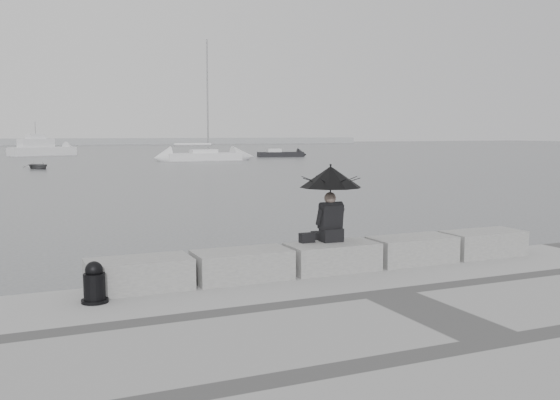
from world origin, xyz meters
name	(u,v)px	position (x,y,z in m)	size (l,w,h in m)	color
ground	(320,293)	(0.00, 0.00, 0.00)	(360.00, 360.00, 0.00)	#4D4F52
stone_block_far_left	(139,275)	(-3.40, -0.45, 0.75)	(1.60, 0.80, 0.50)	slate
stone_block_left	(242,265)	(-1.70, -0.45, 0.75)	(1.60, 0.80, 0.50)	slate
stone_block_centre	(332,257)	(0.00, -0.45, 0.75)	(1.60, 0.80, 0.50)	slate
stone_block_right	(412,250)	(1.70, -0.45, 0.75)	(1.60, 0.80, 0.50)	slate
stone_block_far_right	(483,244)	(3.40, -0.45, 0.75)	(1.60, 0.80, 0.50)	slate
seated_person	(331,186)	(0.06, -0.26, 1.99)	(1.11, 1.11, 1.39)	black
bag	(307,238)	(-0.38, -0.20, 1.08)	(0.26, 0.15, 0.17)	black
mooring_bollard	(94,286)	(-4.13, -0.93, 0.76)	(0.39, 0.39, 0.61)	black
sailboat_right	(204,156)	(14.25, 54.68, 0.52)	(8.03, 2.65, 12.90)	silver
motor_cruiser	(42,149)	(-0.81, 77.82, 0.89)	(8.73, 5.65, 4.50)	silver
small_motorboat	(280,154)	(26.04, 60.97, 0.32)	(5.83, 2.45, 1.10)	black
dinghy	(38,166)	(-2.80, 45.13, 0.24)	(2.88, 1.22, 0.49)	slate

